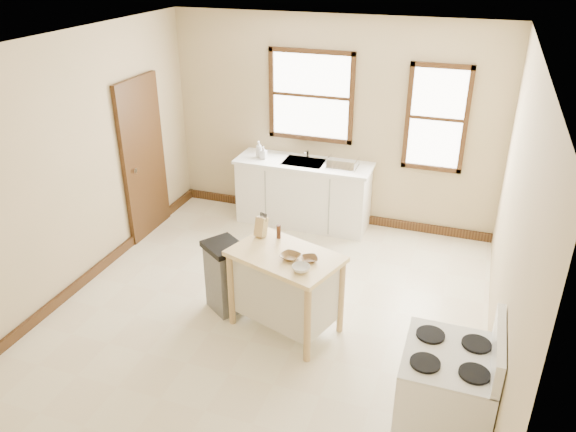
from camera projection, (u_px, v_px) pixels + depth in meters
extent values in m
plane|color=#F0E4BE|center=(267.00, 314.00, 6.03)|extent=(5.00, 5.00, 0.00)
plane|color=white|center=(261.00, 46.00, 4.79)|extent=(5.00, 5.00, 0.00)
cube|color=tan|center=(332.00, 123.00, 7.52)|extent=(4.50, 0.04, 2.80)
cube|color=tan|center=(71.00, 167.00, 6.07)|extent=(0.04, 5.00, 2.80)
cube|color=tan|center=(512.00, 231.00, 4.75)|extent=(0.04, 5.00, 2.80)
cube|color=black|center=(144.00, 158.00, 7.32)|extent=(0.06, 0.90, 2.10)
cube|color=black|center=(328.00, 214.00, 8.09)|extent=(4.50, 0.04, 0.12)
cube|color=black|center=(93.00, 273.00, 6.66)|extent=(0.04, 5.00, 0.12)
cylinder|color=silver|center=(308.00, 150.00, 7.68)|extent=(0.03, 0.03, 0.22)
imported|color=#B2B2B2|center=(259.00, 149.00, 7.67)|extent=(0.09, 0.09, 0.23)
imported|color=#B2B2B2|center=(264.00, 153.00, 7.64)|extent=(0.09, 0.09, 0.18)
cylinder|color=#3C1F10|center=(279.00, 232.00, 5.72)|extent=(0.06, 0.06, 0.15)
imported|color=brown|center=(290.00, 257.00, 5.37)|extent=(0.23, 0.23, 0.05)
imported|color=brown|center=(309.00, 259.00, 5.33)|extent=(0.21, 0.21, 0.04)
imported|color=silver|center=(301.00, 268.00, 5.17)|extent=(0.24, 0.24, 0.05)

